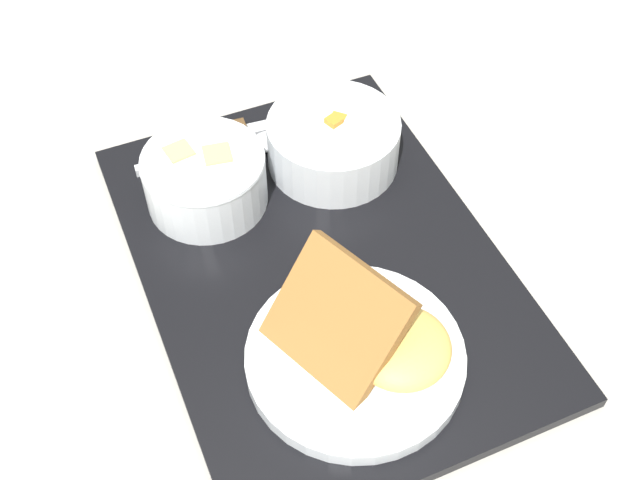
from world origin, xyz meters
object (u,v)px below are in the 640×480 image
object	(u,v)px
plate_main	(362,349)
spoon	(237,148)
bowl_salad	(333,140)
knife	(232,130)
bowl_soup	(205,176)

from	to	relation	value
plate_main	spoon	distance (m)	0.28
bowl_salad	knife	distance (m)	0.12
bowl_salad	spoon	bearing A→B (deg)	-128.92
bowl_soup	knife	size ratio (longest dim) A/B	0.68
bowl_salad	plate_main	world-z (taller)	plate_main
bowl_soup	spoon	xyz separation A→B (m)	(-0.05, 0.06, -0.03)
bowl_soup	knife	xyz separation A→B (m)	(-0.07, 0.06, -0.03)
plate_main	spoon	xyz separation A→B (m)	(-0.28, 0.02, -0.01)
knife	plate_main	bearing A→B (deg)	-83.71
knife	spoon	size ratio (longest dim) A/B	1.06
spoon	bowl_salad	bearing A→B (deg)	-26.48
plate_main	spoon	world-z (taller)	plate_main
bowl_soup	spoon	size ratio (longest dim) A/B	0.72
knife	bowl_soup	bearing A→B (deg)	-118.76
bowl_salad	plate_main	xyz separation A→B (m)	(0.21, -0.10, -0.01)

